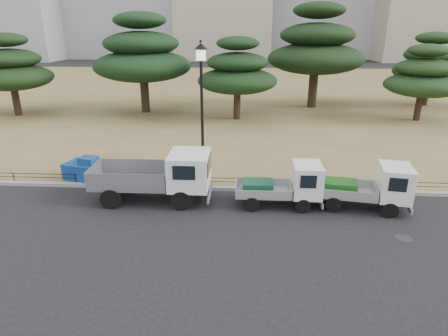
# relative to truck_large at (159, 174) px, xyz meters

# --- Properties ---
(ground) EXTENTS (220.00, 220.00, 0.00)m
(ground) POSITION_rel_truck_large_xyz_m (2.70, -1.39, -1.19)
(ground) COLOR black
(lawn) EXTENTS (120.00, 56.00, 0.15)m
(lawn) POSITION_rel_truck_large_xyz_m (2.70, 29.21, -1.11)
(lawn) COLOR olive
(lawn) RESTS_ON ground
(curb) EXTENTS (120.00, 0.25, 0.16)m
(curb) POSITION_rel_truck_large_xyz_m (2.70, 1.21, -1.11)
(curb) COLOR gray
(curb) RESTS_ON ground
(truck_large) EXTENTS (4.92, 2.03, 2.14)m
(truck_large) POSITION_rel_truck_large_xyz_m (0.00, 0.00, 0.00)
(truck_large) COLOR black
(truck_large) RESTS_ON ground
(truck_kei_front) EXTENTS (3.44, 1.50, 1.82)m
(truck_kei_front) POSITION_rel_truck_large_xyz_m (5.26, -0.16, -0.28)
(truck_kei_front) COLOR black
(truck_kei_front) RESTS_ON ground
(truck_kei_rear) EXTENTS (3.77, 2.05, 1.87)m
(truck_kei_rear) POSITION_rel_truck_large_xyz_m (8.65, -0.21, -0.25)
(truck_kei_rear) COLOR black
(truck_kei_rear) RESTS_ON ground
(street_lamp) EXTENTS (0.56, 0.56, 6.22)m
(street_lamp) POSITION_rel_truck_large_xyz_m (1.70, 1.51, 3.17)
(street_lamp) COLOR black
(street_lamp) RESTS_ON lawn
(pipe_fence) EXTENTS (38.00, 0.04, 0.40)m
(pipe_fence) POSITION_rel_truck_large_xyz_m (2.70, 1.36, -0.75)
(pipe_fence) COLOR black
(pipe_fence) RESTS_ON lawn
(tarp_pile) EXTENTS (1.92, 1.59, 1.11)m
(tarp_pile) POSITION_rel_truck_large_xyz_m (-4.05, 1.92, -0.59)
(tarp_pile) COLOR navy
(tarp_pile) RESTS_ON lawn
(manhole) EXTENTS (0.60, 0.60, 0.01)m
(manhole) POSITION_rel_truck_large_xyz_m (9.20, -2.59, -1.18)
(manhole) COLOR #2D2D30
(manhole) RESTS_ON ground
(pine_west_far) EXTENTS (6.44, 6.44, 6.50)m
(pine_west_far) POSITION_rel_truck_large_xyz_m (-15.38, 15.29, 2.71)
(pine_west_far) COLOR black
(pine_west_far) RESTS_ON lawn
(pine_west_near) EXTENTS (8.10, 8.10, 8.10)m
(pine_west_near) POSITION_rel_truck_large_xyz_m (-5.12, 17.30, 3.63)
(pine_west_near) COLOR black
(pine_west_near) RESTS_ON lawn
(pine_center_left) EXTENTS (6.17, 6.17, 6.27)m
(pine_center_left) POSITION_rel_truck_large_xyz_m (2.83, 15.07, 2.58)
(pine_center_left) COLOR black
(pine_center_left) RESTS_ON lawn
(pine_center_right) EXTENTS (8.44, 8.44, 8.96)m
(pine_center_right) POSITION_rel_truck_large_xyz_m (9.55, 20.35, 4.15)
(pine_center_right) COLOR black
(pine_center_right) RESTS_ON lawn
(pine_east_near) EXTENTS (5.69, 5.69, 5.75)m
(pine_east_near) POSITION_rel_truck_large_xyz_m (16.97, 15.47, 2.28)
(pine_east_near) COLOR black
(pine_east_near) RESTS_ON lawn
(pine_east_far) EXTENTS (6.52, 6.52, 6.55)m
(pine_east_far) POSITION_rel_truck_large_xyz_m (20.27, 21.89, 2.74)
(pine_east_far) COLOR black
(pine_east_far) RESTS_ON lawn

